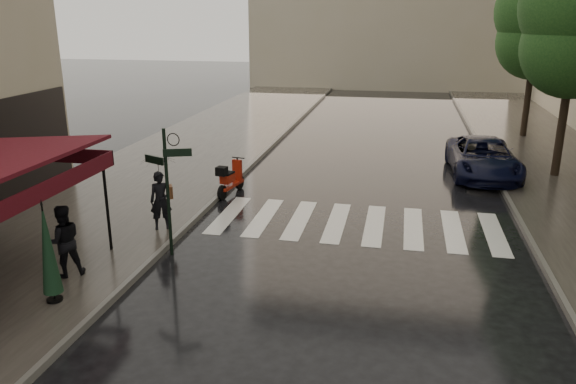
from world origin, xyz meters
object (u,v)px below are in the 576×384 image
(pedestrian_with_umbrella, at_px, (159,171))
(parasol_back, at_px, (48,249))
(parked_car, at_px, (483,158))
(pedestrian_terrace, at_px, (63,241))
(scooter, at_px, (230,179))

(pedestrian_with_umbrella, relative_size, parasol_back, 1.16)
(pedestrian_with_umbrella, relative_size, parked_car, 0.50)
(pedestrian_terrace, relative_size, parked_car, 0.33)
(parked_car, height_order, parasol_back, parasol_back)
(pedestrian_with_umbrella, height_order, pedestrian_terrace, pedestrian_with_umbrella)
(parked_car, relative_size, parasol_back, 2.33)
(pedestrian_with_umbrella, height_order, parasol_back, pedestrian_with_umbrella)
(scooter, height_order, parasol_back, parasol_back)
(pedestrian_terrace, distance_m, scooter, 6.79)
(scooter, xyz_separation_m, parked_car, (8.22, 4.01, 0.15))
(pedestrian_with_umbrella, bearing_deg, parasol_back, -124.63)
(scooter, bearing_deg, parked_car, 36.57)
(pedestrian_with_umbrella, distance_m, pedestrian_terrace, 3.28)
(pedestrian_with_umbrella, distance_m, scooter, 3.80)
(pedestrian_with_umbrella, distance_m, parked_car, 11.78)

